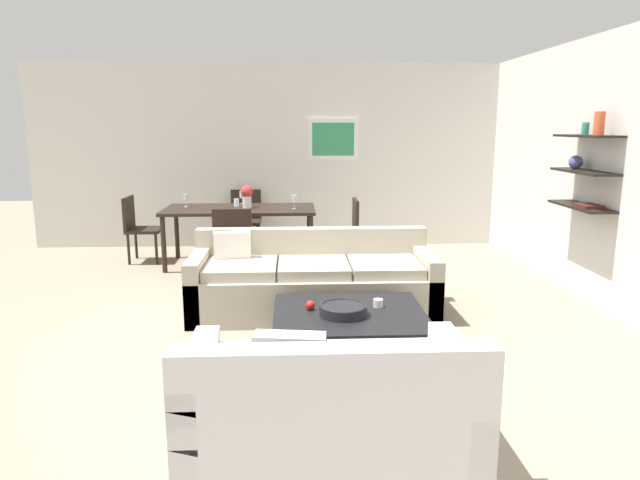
{
  "coord_description": "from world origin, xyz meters",
  "views": [
    {
      "loc": [
        -0.04,
        -4.97,
        1.8
      ],
      "look_at": [
        0.2,
        0.2,
        0.75
      ],
      "focal_mm": 31.66,
      "sensor_mm": 36.0,
      "label": 1
    }
  ],
  "objects_px": {
    "decorative_bowl": "(343,309)",
    "apple_on_coffee_table": "(310,305)",
    "candle_jar": "(378,303)",
    "dining_chair_foot": "(233,240)",
    "dining_chair_left_far": "(138,225)",
    "dining_chair_right_near": "(347,228)",
    "centerpiece_vase": "(247,195)",
    "wine_glass_foot": "(236,203)",
    "loveseat_white": "(329,408)",
    "dining_table": "(240,213)",
    "wine_glass_right_near": "(294,199)",
    "wine_glass_head": "(242,195)",
    "wine_glass_left_far": "(186,198)",
    "dining_chair_head": "(246,216)",
    "sofa_beige": "(312,283)",
    "coffee_table": "(349,335)"
  },
  "relations": [
    {
      "from": "decorative_bowl",
      "to": "dining_chair_left_far",
      "type": "distance_m",
      "value": 4.21
    },
    {
      "from": "dining_chair_right_near",
      "to": "centerpiece_vase",
      "type": "distance_m",
      "value": 1.37
    },
    {
      "from": "dining_chair_foot",
      "to": "wine_glass_head",
      "type": "xyz_separation_m",
      "value": [
        -0.0,
        1.28,
        0.37
      ]
    },
    {
      "from": "dining_chair_left_far",
      "to": "apple_on_coffee_table",
      "type": "bearing_deg",
      "value": -56.15
    },
    {
      "from": "decorative_bowl",
      "to": "apple_on_coffee_table",
      "type": "bearing_deg",
      "value": 151.01
    },
    {
      "from": "loveseat_white",
      "to": "decorative_bowl",
      "type": "height_order",
      "value": "loveseat_white"
    },
    {
      "from": "dining_chair_left_far",
      "to": "centerpiece_vase",
      "type": "height_order",
      "value": "centerpiece_vase"
    },
    {
      "from": "loveseat_white",
      "to": "dining_chair_head",
      "type": "distance_m",
      "value": 5.44
    },
    {
      "from": "apple_on_coffee_table",
      "to": "coffee_table",
      "type": "bearing_deg",
      "value": -12.95
    },
    {
      "from": "decorative_bowl",
      "to": "wine_glass_head",
      "type": "bearing_deg",
      "value": 106.49
    },
    {
      "from": "apple_on_coffee_table",
      "to": "dining_chair_head",
      "type": "distance_m",
      "value": 4.03
    },
    {
      "from": "dining_chair_left_far",
      "to": "dining_chair_head",
      "type": "height_order",
      "value": "same"
    },
    {
      "from": "wine_glass_foot",
      "to": "sofa_beige",
      "type": "bearing_deg",
      "value": -61.43
    },
    {
      "from": "sofa_beige",
      "to": "wine_glass_right_near",
      "type": "xyz_separation_m",
      "value": [
        -0.16,
        1.89,
        0.58
      ]
    },
    {
      "from": "dining_chair_right_near",
      "to": "wine_glass_foot",
      "type": "bearing_deg",
      "value": -171.94
    },
    {
      "from": "dining_table",
      "to": "wine_glass_right_near",
      "type": "distance_m",
      "value": 0.74
    },
    {
      "from": "decorative_bowl",
      "to": "dining_chair_left_far",
      "type": "xyz_separation_m",
      "value": [
        -2.45,
        3.42,
        0.08
      ]
    },
    {
      "from": "loveseat_white",
      "to": "apple_on_coffee_table",
      "type": "relative_size",
      "value": 21.41
    },
    {
      "from": "wine_glass_right_near",
      "to": "wine_glass_left_far",
      "type": "height_order",
      "value": "wine_glass_right_near"
    },
    {
      "from": "dining_table",
      "to": "wine_glass_foot",
      "type": "bearing_deg",
      "value": -90.0
    },
    {
      "from": "dining_chair_head",
      "to": "centerpiece_vase",
      "type": "distance_m",
      "value": 0.96
    },
    {
      "from": "wine_glass_foot",
      "to": "dining_chair_left_far",
      "type": "bearing_deg",
      "value": 156.02
    },
    {
      "from": "wine_glass_head",
      "to": "wine_glass_foot",
      "type": "distance_m",
      "value": 0.81
    },
    {
      "from": "sofa_beige",
      "to": "wine_glass_head",
      "type": "bearing_deg",
      "value": 109.9
    },
    {
      "from": "candle_jar",
      "to": "dining_chair_right_near",
      "type": "relative_size",
      "value": 0.09
    },
    {
      "from": "apple_on_coffee_table",
      "to": "dining_chair_left_far",
      "type": "distance_m",
      "value": 3.96
    },
    {
      "from": "loveseat_white",
      "to": "dining_chair_head",
      "type": "xyz_separation_m",
      "value": [
        -0.88,
        5.36,
        0.21
      ]
    },
    {
      "from": "apple_on_coffee_table",
      "to": "wine_glass_left_far",
      "type": "bearing_deg",
      "value": 115.68
    },
    {
      "from": "candle_jar",
      "to": "dining_chair_foot",
      "type": "distance_m",
      "value": 2.56
    },
    {
      "from": "dining_chair_left_far",
      "to": "decorative_bowl",
      "type": "bearing_deg",
      "value": -54.4
    },
    {
      "from": "loveseat_white",
      "to": "dining_chair_foot",
      "type": "distance_m",
      "value": 3.73
    },
    {
      "from": "decorative_bowl",
      "to": "loveseat_white",
      "type": "bearing_deg",
      "value": -98.36
    },
    {
      "from": "loveseat_white",
      "to": "dining_chair_foot",
      "type": "height_order",
      "value": "dining_chair_foot"
    },
    {
      "from": "loveseat_white",
      "to": "dining_chair_right_near",
      "type": "xyz_separation_m",
      "value": [
        0.5,
        4.28,
        0.21
      ]
    },
    {
      "from": "wine_glass_foot",
      "to": "wine_glass_left_far",
      "type": "bearing_deg",
      "value": 143.85
    },
    {
      "from": "dining_chair_head",
      "to": "wine_glass_right_near",
      "type": "xyz_separation_m",
      "value": [
        0.71,
        -0.99,
        0.37
      ]
    },
    {
      "from": "dining_table",
      "to": "centerpiece_vase",
      "type": "xyz_separation_m",
      "value": [
        0.1,
        0.01,
        0.23
      ]
    },
    {
      "from": "decorative_bowl",
      "to": "dining_chair_head",
      "type": "relative_size",
      "value": 0.41
    },
    {
      "from": "dining_chair_right_near",
      "to": "wine_glass_foot",
      "type": "relative_size",
      "value": 5.14
    },
    {
      "from": "apple_on_coffee_table",
      "to": "centerpiece_vase",
      "type": "height_order",
      "value": "centerpiece_vase"
    },
    {
      "from": "loveseat_white",
      "to": "decorative_bowl",
      "type": "bearing_deg",
      "value": 81.64
    },
    {
      "from": "dining_chair_foot",
      "to": "wine_glass_head",
      "type": "relative_size",
      "value": 5.06
    },
    {
      "from": "apple_on_coffee_table",
      "to": "dining_chair_foot",
      "type": "relative_size",
      "value": 0.08
    },
    {
      "from": "dining_table",
      "to": "centerpiece_vase",
      "type": "relative_size",
      "value": 6.64
    },
    {
      "from": "dining_chair_left_far",
      "to": "dining_table",
      "type": "bearing_deg",
      "value": -8.62
    },
    {
      "from": "decorative_bowl",
      "to": "coffee_table",
      "type": "bearing_deg",
      "value": 50.02
    },
    {
      "from": "apple_on_coffee_table",
      "to": "dining_chair_foot",
      "type": "xyz_separation_m",
      "value": [
        -0.82,
        2.21,
        0.09
      ]
    },
    {
      "from": "dining_chair_head",
      "to": "dining_chair_right_near",
      "type": "relative_size",
      "value": 1.0
    },
    {
      "from": "dining_table",
      "to": "wine_glass_left_far",
      "type": "height_order",
      "value": "wine_glass_left_far"
    },
    {
      "from": "wine_glass_foot",
      "to": "centerpiece_vase",
      "type": "height_order",
      "value": "centerpiece_vase"
    }
  ]
}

